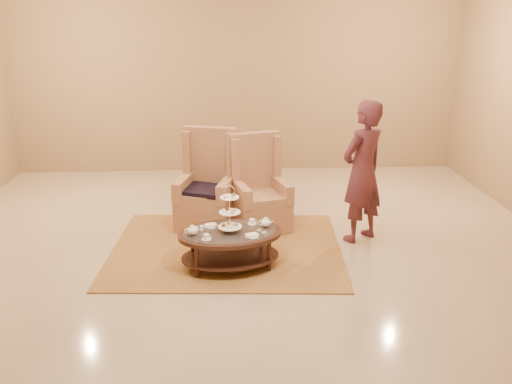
{
  "coord_description": "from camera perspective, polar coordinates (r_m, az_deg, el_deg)",
  "views": [
    {
      "loc": [
        -0.24,
        -6.26,
        2.92
      ],
      "look_at": [
        0.13,
        0.2,
        0.8
      ],
      "focal_mm": 40.0,
      "sensor_mm": 36.0,
      "label": 1
    }
  ],
  "objects": [
    {
      "name": "rug",
      "position": [
        7.22,
        -2.95,
        -5.65
      ],
      "size": [
        2.99,
        2.55,
        0.02
      ],
      "rotation": [
        0.0,
        0.0,
        -0.06
      ],
      "color": "#AC7F3D",
      "rests_on": "ground"
    },
    {
      "name": "ground",
      "position": [
        6.91,
        -1.0,
        -6.82
      ],
      "size": [
        8.0,
        8.0,
        0.0
      ],
      "primitive_type": "plane",
      "color": "tan",
      "rests_on": "ground"
    },
    {
      "name": "armchair_left",
      "position": [
        7.88,
        -4.87,
        -0.14
      ],
      "size": [
        0.88,
        0.9,
        1.34
      ],
      "rotation": [
        0.0,
        0.0,
        -0.25
      ],
      "color": "#AD7551",
      "rests_on": "ground"
    },
    {
      "name": "ceiling",
      "position": [
        6.91,
        -1.0,
        -6.82
      ],
      "size": [
        8.0,
        8.0,
        0.02
      ],
      "primitive_type": "cube",
      "color": "white",
      "rests_on": "ground"
    },
    {
      "name": "wall_back",
      "position": [
        10.33,
        -1.98,
        11.67
      ],
      "size": [
        8.0,
        0.04,
        3.5
      ],
      "primitive_type": "cube",
      "color": "#9C7C55",
      "rests_on": "ground"
    },
    {
      "name": "person",
      "position": [
        7.33,
        10.61,
        2.0
      ],
      "size": [
        0.8,
        0.75,
        1.83
      ],
      "rotation": [
        0.0,
        0.0,
        3.76
      ],
      "color": "#50222A",
      "rests_on": "ground"
    },
    {
      "name": "armchair_right",
      "position": [
        7.79,
        0.27,
        -0.46
      ],
      "size": [
        0.85,
        0.87,
        1.28
      ],
      "rotation": [
        0.0,
        0.0,
        0.26
      ],
      "color": "#AD7551",
      "rests_on": "ground"
    },
    {
      "name": "tea_table",
      "position": [
        6.6,
        -2.61,
        -4.62
      ],
      "size": [
        1.31,
        1.0,
        1.0
      ],
      "rotation": [
        0.0,
        0.0,
        0.15
      ],
      "color": "black",
      "rests_on": "ground"
    }
  ]
}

